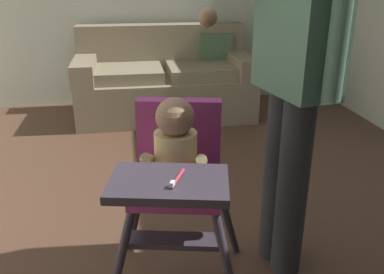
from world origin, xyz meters
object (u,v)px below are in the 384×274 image
object	(u,v)px
couch	(165,81)
toy_ball	(188,152)
high_chair	(176,166)
adult_standing	(294,77)

from	to	relation	value
couch	toy_ball	distance (m)	1.28
high_chair	toy_ball	world-z (taller)	high_chair
high_chair	adult_standing	bearing A→B (deg)	113.68
adult_standing	high_chair	bearing A→B (deg)	0.27
couch	toy_ball	xyz separation A→B (m)	(0.04, -1.26, -0.23)
high_chair	toy_ball	xyz separation A→B (m)	(0.24, 1.29, -0.52)
adult_standing	toy_ball	world-z (taller)	adult_standing
couch	adult_standing	world-z (taller)	adult_standing
couch	high_chair	world-z (taller)	high_chair
adult_standing	toy_ball	xyz separation A→B (m)	(-0.28, 1.18, -0.84)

